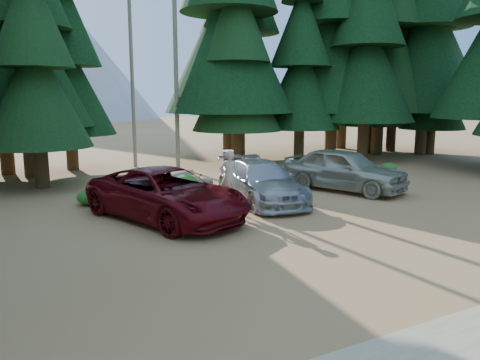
{
  "coord_description": "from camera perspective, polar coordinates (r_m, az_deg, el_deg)",
  "views": [
    {
      "loc": [
        -8.29,
        -9.95,
        3.89
      ],
      "look_at": [
        -1.29,
        3.2,
        1.25
      ],
      "focal_mm": 35.0,
      "sensor_mm": 36.0,
      "label": 1
    }
  ],
  "objects": [
    {
      "name": "silver_minivan_center",
      "position": [
        17.57,
        2.57,
        -0.2
      ],
      "size": [
        2.85,
        5.53,
        1.53
      ],
      "primitive_type": "imported",
      "rotation": [
        0.0,
        0.0,
        -0.14
      ],
      "color": "#A9ACB1",
      "rests_on": "ground"
    },
    {
      "name": "ground",
      "position": [
        13.52,
        11.37,
        -6.88
      ],
      "size": [
        160.0,
        160.0,
        0.0
      ],
      "primitive_type": "plane",
      "color": "#A77147",
      "rests_on": "ground"
    },
    {
      "name": "shrub_center_left",
      "position": [
        19.28,
        -15.48,
        -1.17
      ],
      "size": [
        0.94,
        0.94,
        0.52
      ],
      "primitive_type": "ellipsoid",
      "color": "#287222",
      "rests_on": "ground"
    },
    {
      "name": "shrub_left",
      "position": [
        20.18,
        -13.77,
        -0.74
      ],
      "size": [
        0.77,
        0.77,
        0.42
      ],
      "primitive_type": "ellipsoid",
      "color": "#287222",
      "rests_on": "ground"
    },
    {
      "name": "shrub_far_right",
      "position": [
        22.82,
        3.53,
        1.12
      ],
      "size": [
        1.28,
        1.28,
        0.7
      ],
      "primitive_type": "ellipsoid",
      "color": "#287222",
      "rests_on": "ground"
    },
    {
      "name": "shrub_center_right",
      "position": [
        20.65,
        -6.61,
        -0.1
      ],
      "size": [
        1.0,
        1.0,
        0.55
      ],
      "primitive_type": "ellipsoid",
      "color": "#287222",
      "rests_on": "ground"
    },
    {
      "name": "shrub_right",
      "position": [
        22.95,
        1.5,
        0.96
      ],
      "size": [
        0.96,
        0.96,
        0.53
      ],
      "primitive_type": "ellipsoid",
      "color": "#287222",
      "rests_on": "ground"
    },
    {
      "name": "shrub_far_left",
      "position": [
        18.01,
        -17.68,
        -1.97
      ],
      "size": [
        1.05,
        1.05,
        0.58
      ],
      "primitive_type": "ellipsoid",
      "color": "#287222",
      "rests_on": "ground"
    },
    {
      "name": "shrub_edge_east",
      "position": [
        26.01,
        17.7,
        1.51
      ],
      "size": [
        0.87,
        0.87,
        0.48
      ],
      "primitive_type": "ellipsoid",
      "color": "#287222",
      "rests_on": "ground"
    },
    {
      "name": "snag_back",
      "position": [
        26.92,
        -13.02,
        12.17
      ],
      "size": [
        0.2,
        0.2,
        10.0
      ],
      "primitive_type": "cylinder",
      "color": "slate",
      "rests_on": "ground"
    },
    {
      "name": "frisbee_player",
      "position": [
        15.87,
        -1.36,
        0.47
      ],
      "size": [
        0.76,
        0.62,
        1.8
      ],
      "rotation": [
        0.0,
        0.0,
        2.81
      ],
      "color": "beige",
      "rests_on": "ground"
    },
    {
      "name": "red_pickup",
      "position": [
        15.17,
        -8.93,
        -1.72
      ],
      "size": [
        4.55,
        6.52,
        1.65
      ],
      "primitive_type": "imported",
      "rotation": [
        0.0,
        0.0,
        0.34
      ],
      "color": "#60080F",
      "rests_on": "ground"
    },
    {
      "name": "snag_front",
      "position": [
        26.17,
        -7.85,
        14.59
      ],
      "size": [
        0.24,
        0.24,
        12.0
      ],
      "primitive_type": "cylinder",
      "color": "slate",
      "rests_on": "ground"
    },
    {
      "name": "silver_minivan_right",
      "position": [
        20.17,
        12.56,
        1.28
      ],
      "size": [
        3.94,
        5.69,
        1.8
      ],
      "primitive_type": "imported",
      "rotation": [
        0.0,
        0.0,
        0.38
      ],
      "color": "#B0AD9C",
      "rests_on": "ground"
    },
    {
      "name": "log_mid",
      "position": [
        21.44,
        -7.86,
        -0.11
      ],
      "size": [
        3.12,
        1.87,
        0.28
      ],
      "primitive_type": "cylinder",
      "rotation": [
        0.0,
        1.57,
        -0.5
      ],
      "color": "slate",
      "rests_on": "ground"
    },
    {
      "name": "log_right",
      "position": [
        21.33,
        8.04,
        -0.17
      ],
      "size": [
        4.34,
        1.51,
        0.28
      ],
      "primitive_type": "cylinder",
      "rotation": [
        0.0,
        1.57,
        -0.28
      ],
      "color": "slate",
      "rests_on": "ground"
    },
    {
      "name": "log_left",
      "position": [
        21.77,
        -9.39,
        0.06
      ],
      "size": [
        4.04,
        2.77,
        0.33
      ],
      "primitive_type": "cylinder",
      "rotation": [
        0.0,
        1.57,
        0.57
      ],
      "color": "slate",
      "rests_on": "ground"
    },
    {
      "name": "mountain_peak",
      "position": [
        98.74,
        -25.42,
        14.24
      ],
      "size": [
        48.0,
        50.0,
        28.0
      ],
      "color": "gray",
      "rests_on": "ground"
    },
    {
      "name": "forest_belt_north",
      "position": [
        26.57,
        -9.54,
        1.5
      ],
      "size": [
        36.0,
        7.0,
        22.0
      ],
      "primitive_type": null,
      "color": "black",
      "rests_on": "ground"
    }
  ]
}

